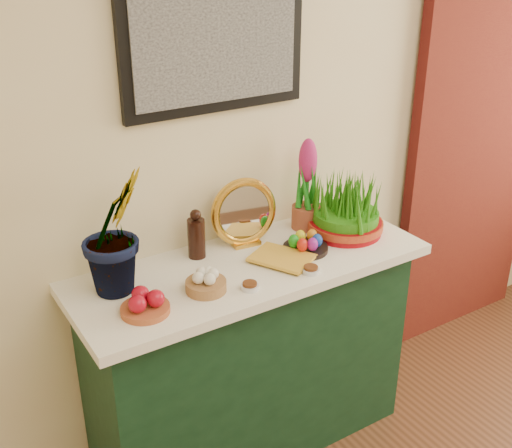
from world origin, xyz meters
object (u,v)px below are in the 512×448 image
(hyacinth_green, at_px, (113,212))
(wheatgrass_sabzeh, at_px, (346,208))
(book, at_px, (271,267))
(sideboard, at_px, (250,360))
(mirror, at_px, (244,213))

(hyacinth_green, xyz_separation_m, wheatgrass_sabzeh, (0.97, -0.07, -0.19))
(hyacinth_green, height_order, wheatgrass_sabzeh, hyacinth_green)
(book, distance_m, wheatgrass_sabzeh, 0.47)
(sideboard, relative_size, mirror, 4.55)
(sideboard, xyz_separation_m, wheatgrass_sabzeh, (0.48, 0.00, 0.58))
(hyacinth_green, distance_m, wheatgrass_sabzeh, 0.99)
(book, bearing_deg, wheatgrass_sabzeh, -14.18)
(mirror, xyz_separation_m, wheatgrass_sabzeh, (0.41, -0.14, -0.02))
(hyacinth_green, relative_size, mirror, 2.09)
(sideboard, xyz_separation_m, hyacinth_green, (-0.49, 0.08, 0.76))
(hyacinth_green, xyz_separation_m, mirror, (0.55, 0.06, -0.16))
(sideboard, relative_size, hyacinth_green, 2.18)
(mirror, relative_size, book, 1.28)
(hyacinth_green, distance_m, book, 0.62)
(hyacinth_green, relative_size, book, 2.68)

